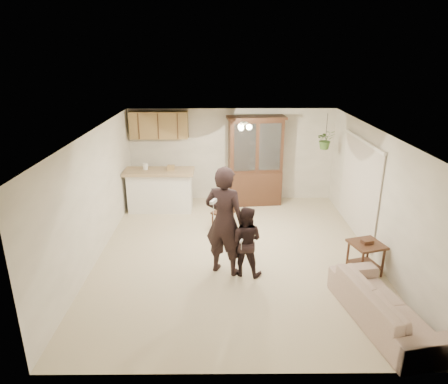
{
  "coord_description": "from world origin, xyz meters",
  "views": [
    {
      "loc": [
        -0.28,
        -7.3,
        3.93
      ],
      "look_at": [
        -0.23,
        0.4,
        1.19
      ],
      "focal_mm": 32.0,
      "sensor_mm": 36.0,
      "label": 1
    }
  ],
  "objects_px": {
    "sofa": "(385,302)",
    "chair_bar": "(168,198)",
    "adult": "(225,228)",
    "chair_hutch_right": "(241,192)",
    "side_table": "(365,258)",
    "chair_hutch_left": "(223,218)",
    "child": "(245,241)",
    "china_hutch": "(255,162)"
  },
  "relations": [
    {
      "from": "china_hutch",
      "to": "child",
      "type": "bearing_deg",
      "value": -102.77
    },
    {
      "from": "adult",
      "to": "chair_bar",
      "type": "xyz_separation_m",
      "value": [
        -1.45,
        3.24,
        -0.62
      ]
    },
    {
      "from": "sofa",
      "to": "china_hutch",
      "type": "height_order",
      "value": "china_hutch"
    },
    {
      "from": "china_hutch",
      "to": "side_table",
      "type": "distance_m",
      "value": 4.14
    },
    {
      "from": "sofa",
      "to": "chair_hutch_left",
      "type": "bearing_deg",
      "value": 24.03
    },
    {
      "from": "child",
      "to": "chair_hutch_right",
      "type": "height_order",
      "value": "child"
    },
    {
      "from": "chair_hutch_left",
      "to": "chair_bar",
      "type": "bearing_deg",
      "value": 173.33
    },
    {
      "from": "chair_hutch_right",
      "to": "child",
      "type": "bearing_deg",
      "value": 82.38
    },
    {
      "from": "adult",
      "to": "chair_bar",
      "type": "relative_size",
      "value": 1.79
    },
    {
      "from": "chair_bar",
      "to": "sofa",
      "type": "bearing_deg",
      "value": -63.34
    },
    {
      "from": "adult",
      "to": "chair_bar",
      "type": "bearing_deg",
      "value": -42.73
    },
    {
      "from": "child",
      "to": "chair_hutch_left",
      "type": "distance_m",
      "value": 2.05
    },
    {
      "from": "child",
      "to": "chair_hutch_right",
      "type": "xyz_separation_m",
      "value": [
        0.1,
        3.77,
        -0.41
      ]
    },
    {
      "from": "china_hutch",
      "to": "chair_bar",
      "type": "xyz_separation_m",
      "value": [
        -2.29,
        -0.34,
        -0.88
      ]
    },
    {
      "from": "chair_bar",
      "to": "child",
      "type": "bearing_deg",
      "value": -73.48
    },
    {
      "from": "sofa",
      "to": "chair_bar",
      "type": "relative_size",
      "value": 1.86
    },
    {
      "from": "child",
      "to": "chair_bar",
      "type": "bearing_deg",
      "value": -44.79
    },
    {
      "from": "sofa",
      "to": "chair_hutch_right",
      "type": "relative_size",
      "value": 1.99
    },
    {
      "from": "sofa",
      "to": "side_table",
      "type": "xyz_separation_m",
      "value": [
        0.2,
        1.45,
        -0.05
      ]
    },
    {
      "from": "chair_bar",
      "to": "chair_hutch_left",
      "type": "relative_size",
      "value": 1.08
    },
    {
      "from": "china_hutch",
      "to": "chair_hutch_right",
      "type": "xyz_separation_m",
      "value": [
        -0.36,
        0.12,
        -0.9
      ]
    },
    {
      "from": "sofa",
      "to": "side_table",
      "type": "relative_size",
      "value": 2.73
    },
    {
      "from": "side_table",
      "to": "chair_bar",
      "type": "distance_m",
      "value": 5.23
    },
    {
      "from": "sofa",
      "to": "china_hutch",
      "type": "relative_size",
      "value": 0.8
    },
    {
      "from": "chair_hutch_right",
      "to": "chair_hutch_left",
      "type": "bearing_deg",
      "value": 68.45
    },
    {
      "from": "child",
      "to": "chair_hutch_left",
      "type": "height_order",
      "value": "child"
    },
    {
      "from": "chair_hutch_right",
      "to": "adult",
      "type": "bearing_deg",
      "value": 76.56
    },
    {
      "from": "china_hutch",
      "to": "chair_hutch_right",
      "type": "relative_size",
      "value": 2.51
    },
    {
      "from": "sofa",
      "to": "adult",
      "type": "height_order",
      "value": "adult"
    },
    {
      "from": "sofa",
      "to": "chair_hutch_left",
      "type": "relative_size",
      "value": 2.01
    },
    {
      "from": "adult",
      "to": "child",
      "type": "bearing_deg",
      "value": -167.32
    },
    {
      "from": "chair_bar",
      "to": "chair_hutch_left",
      "type": "distance_m",
      "value": 1.96
    },
    {
      "from": "chair_hutch_right",
      "to": "side_table",
      "type": "bearing_deg",
      "value": 113.38
    },
    {
      "from": "side_table",
      "to": "sofa",
      "type": "bearing_deg",
      "value": -97.86
    },
    {
      "from": "side_table",
      "to": "chair_hutch_right",
      "type": "xyz_separation_m",
      "value": [
        -2.13,
        3.76,
        -0.05
      ]
    },
    {
      "from": "adult",
      "to": "child",
      "type": "relative_size",
      "value": 1.33
    },
    {
      "from": "child",
      "to": "chair_bar",
      "type": "distance_m",
      "value": 3.8
    },
    {
      "from": "chair_bar",
      "to": "chair_hutch_right",
      "type": "relative_size",
      "value": 1.07
    },
    {
      "from": "adult",
      "to": "china_hutch",
      "type": "xyz_separation_m",
      "value": [
        0.84,
        3.58,
        0.26
      ]
    },
    {
      "from": "sofa",
      "to": "chair_hutch_right",
      "type": "height_order",
      "value": "chair_hutch_right"
    },
    {
      "from": "chair_hutch_left",
      "to": "adult",
      "type": "bearing_deg",
      "value": -52.79
    },
    {
      "from": "child",
      "to": "china_hutch",
      "type": "bearing_deg",
      "value": -80.89
    }
  ]
}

